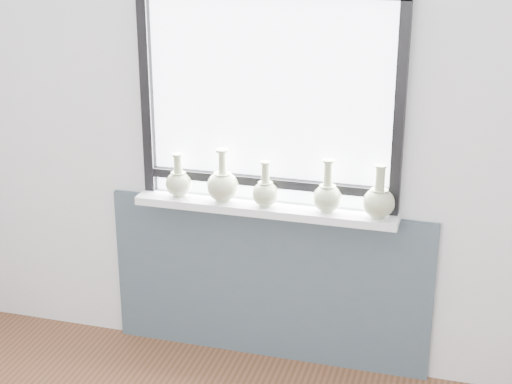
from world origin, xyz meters
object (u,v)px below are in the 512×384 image
(windowsill, at_px, (265,208))
(vase_e, at_px, (379,201))
(vase_b, at_px, (223,185))
(vase_a, at_px, (179,182))
(vase_d, at_px, (327,195))
(vase_c, at_px, (265,192))

(windowsill, distance_m, vase_e, 0.57)
(vase_b, height_order, vase_e, vase_b)
(vase_a, relative_size, vase_e, 0.87)
(vase_d, bearing_deg, vase_c, -177.67)
(windowsill, height_order, vase_d, vase_d)
(windowsill, bearing_deg, vase_a, -179.80)
(vase_a, distance_m, vase_b, 0.24)
(vase_d, bearing_deg, vase_b, -179.76)
(vase_e, bearing_deg, vase_a, 179.22)
(vase_a, xyz_separation_m, vase_b, (0.24, -0.01, 0.01))
(vase_b, bearing_deg, vase_e, -0.58)
(vase_b, distance_m, vase_c, 0.22)
(vase_b, height_order, vase_d, vase_b)
(windowsill, xyz_separation_m, vase_c, (0.01, -0.02, 0.09))
(vase_c, relative_size, vase_d, 0.87)
(vase_e, bearing_deg, vase_c, -179.75)
(vase_e, bearing_deg, windowsill, 178.44)
(windowsill, xyz_separation_m, vase_d, (0.31, -0.01, 0.10))
(windowsill, distance_m, vase_d, 0.33)
(vase_a, bearing_deg, vase_b, -1.41)
(vase_a, bearing_deg, vase_d, -0.27)
(windowsill, xyz_separation_m, vase_b, (-0.22, -0.01, 0.10))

